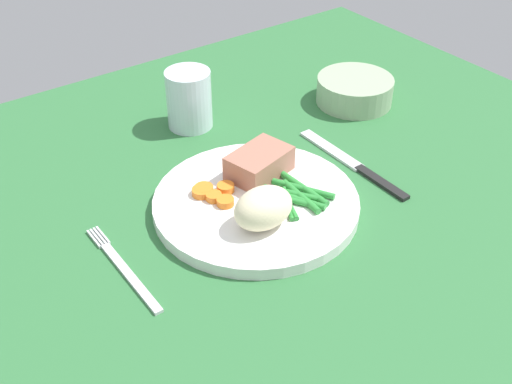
{
  "coord_description": "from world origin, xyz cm",
  "views": [
    {
      "loc": [
        -33.5,
        -52.53,
        51.57
      ],
      "look_at": [
        3.78,
        -1.21,
        4.6
      ],
      "focal_mm": 44.86,
      "sensor_mm": 36.0,
      "label": 1
    }
  ],
  "objects_px": {
    "knife": "(354,165)",
    "salad_bowl": "(355,89)",
    "dinner_plate": "(256,204)",
    "fork": "(123,268)",
    "water_glass": "(189,103)",
    "meat_portion": "(259,163)"
  },
  "relations": [
    {
      "from": "knife",
      "to": "salad_bowl",
      "type": "relative_size",
      "value": 1.7
    },
    {
      "from": "dinner_plate",
      "to": "fork",
      "type": "bearing_deg",
      "value": -179.21
    },
    {
      "from": "knife",
      "to": "water_glass",
      "type": "bearing_deg",
      "value": 122.24
    },
    {
      "from": "meat_portion",
      "to": "salad_bowl",
      "type": "bearing_deg",
      "value": 19.86
    },
    {
      "from": "salad_bowl",
      "to": "knife",
      "type": "bearing_deg",
      "value": -132.66
    },
    {
      "from": "fork",
      "to": "knife",
      "type": "xyz_separation_m",
      "value": [
        0.35,
        -0.0,
        -0.0
      ]
    },
    {
      "from": "salad_bowl",
      "to": "dinner_plate",
      "type": "bearing_deg",
      "value": -155.41
    },
    {
      "from": "dinner_plate",
      "to": "knife",
      "type": "xyz_separation_m",
      "value": [
        0.17,
        -0.0,
        -0.01
      ]
    },
    {
      "from": "water_glass",
      "to": "meat_portion",
      "type": "bearing_deg",
      "value": -91.97
    },
    {
      "from": "fork",
      "to": "salad_bowl",
      "type": "bearing_deg",
      "value": 15.91
    },
    {
      "from": "meat_portion",
      "to": "dinner_plate",
      "type": "bearing_deg",
      "value": -130.6
    },
    {
      "from": "knife",
      "to": "meat_portion",
      "type": "bearing_deg",
      "value": 165.23
    },
    {
      "from": "fork",
      "to": "knife",
      "type": "distance_m",
      "value": 0.35
    },
    {
      "from": "dinner_plate",
      "to": "salad_bowl",
      "type": "height_order",
      "value": "salad_bowl"
    },
    {
      "from": "fork",
      "to": "knife",
      "type": "bearing_deg",
      "value": -0.04
    },
    {
      "from": "knife",
      "to": "salad_bowl",
      "type": "distance_m",
      "value": 0.19
    },
    {
      "from": "water_glass",
      "to": "dinner_plate",
      "type": "bearing_deg",
      "value": -100.36
    },
    {
      "from": "meat_portion",
      "to": "water_glass",
      "type": "bearing_deg",
      "value": 88.03
    },
    {
      "from": "knife",
      "to": "water_glass",
      "type": "distance_m",
      "value": 0.26
    },
    {
      "from": "meat_portion",
      "to": "fork",
      "type": "distance_m",
      "value": 0.23
    },
    {
      "from": "water_glass",
      "to": "knife",
      "type": "bearing_deg",
      "value": -61.39
    },
    {
      "from": "knife",
      "to": "fork",
      "type": "bearing_deg",
      "value": -176.41
    }
  ]
}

